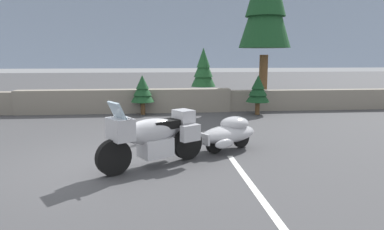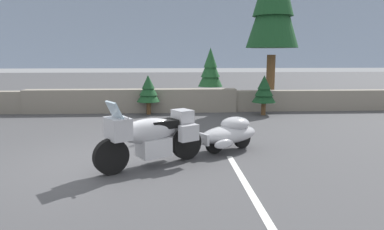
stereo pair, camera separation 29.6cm
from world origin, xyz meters
name	(u,v)px [view 1 (the left image)]	position (x,y,z in m)	size (l,w,h in m)	color
ground_plane	(98,164)	(0.00, 0.00, 0.00)	(80.00, 80.00, 0.00)	#424244
stone_guard_wall	(120,102)	(-0.20, 6.50, 0.42)	(24.00, 0.57, 0.89)	gray
distant_ridgeline	(152,36)	(0.00, 96.49, 8.00)	(240.00, 80.00, 16.00)	#8C9EB7
touring_motorcycle	(153,135)	(1.10, -0.26, 0.62)	(2.04, 1.45, 1.33)	black
car_shaped_trailer	(229,133)	(2.81, 0.78, 0.41)	(2.07, 1.46, 0.76)	black
pine_tree_secondary	(203,69)	(3.23, 8.35, 1.56)	(1.07, 1.07, 2.49)	brown
pine_sapling_near	(258,90)	(4.87, 5.53, 0.91)	(0.86, 0.86, 1.45)	brown
pine_sapling_farther	(142,90)	(0.67, 5.96, 0.91)	(0.86, 0.86, 1.45)	brown
parking_stripe_marker	(252,186)	(2.74, -1.50, 0.00)	(0.12, 3.60, 0.01)	silver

